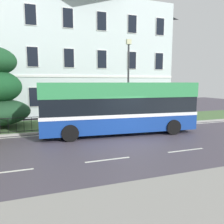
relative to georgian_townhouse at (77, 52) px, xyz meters
name	(u,v)px	position (x,y,z in m)	size (l,w,h in m)	color
ground_plane	(127,140)	(0.35, -13.78, -6.66)	(60.00, 56.00, 0.18)	#453E4A
georgian_townhouse	(77,52)	(0.00, 0.00, 0.00)	(18.85, 9.76, 12.98)	silver
iron_verge_railing	(103,120)	(0.00, -10.27, -6.02)	(14.25, 0.04, 0.97)	black
single_decker_bus	(120,107)	(0.55, -12.11, -4.92)	(9.93, 3.13, 3.28)	navy
street_lamp_post	(128,76)	(2.23, -9.55, -2.87)	(0.36, 0.24, 6.34)	#333338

